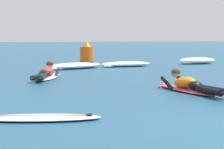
# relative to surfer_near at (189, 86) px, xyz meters

# --- Properties ---
(ground_plane) EXTENTS (120.00, 120.00, 0.00)m
(ground_plane) POSITION_rel_surfer_near_xyz_m (-0.13, 6.38, -0.14)
(ground_plane) COLOR navy
(surfer_near) EXTENTS (0.92, 2.59, 0.54)m
(surfer_near) POSITION_rel_surfer_near_xyz_m (0.00, 0.00, 0.00)
(surfer_near) COLOR #E54C66
(surfer_near) RESTS_ON ground
(surfer_far) EXTENTS (1.07, 2.40, 0.53)m
(surfer_far) POSITION_rel_surfer_near_xyz_m (-3.07, 3.47, -0.00)
(surfer_far) COLOR white
(surfer_far) RESTS_ON ground
(drifting_surfboard) EXTENTS (1.93, 0.79, 0.16)m
(drifting_surfboard) POSITION_rel_surfer_near_xyz_m (-3.40, -2.44, -0.11)
(drifting_surfboard) COLOR silver
(drifting_surfboard) RESTS_ON ground
(whitewater_mid_left) EXTENTS (2.20, 0.94, 0.21)m
(whitewater_mid_left) POSITION_rel_surfer_near_xyz_m (0.31, 7.46, -0.04)
(whitewater_mid_left) COLOR white
(whitewater_mid_left) RESTS_ON ground
(whitewater_back) EXTENTS (1.86, 1.00, 0.29)m
(whitewater_back) POSITION_rel_surfer_near_xyz_m (3.81, 8.38, -0.01)
(whitewater_back) COLOR white
(whitewater_back) RESTS_ON ground
(whitewater_far_band) EXTENTS (2.44, 1.70, 0.23)m
(whitewater_far_band) POSITION_rel_surfer_near_xyz_m (-1.85, 6.89, -0.04)
(whitewater_far_band) COLOR white
(whitewater_far_band) RESTS_ON ground
(channel_marker_buoy) EXTENTS (0.62, 0.62, 1.01)m
(channel_marker_buoy) POSITION_rel_surfer_near_xyz_m (-1.06, 9.13, 0.26)
(channel_marker_buoy) COLOR #EA5B0F
(channel_marker_buoy) RESTS_ON ground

